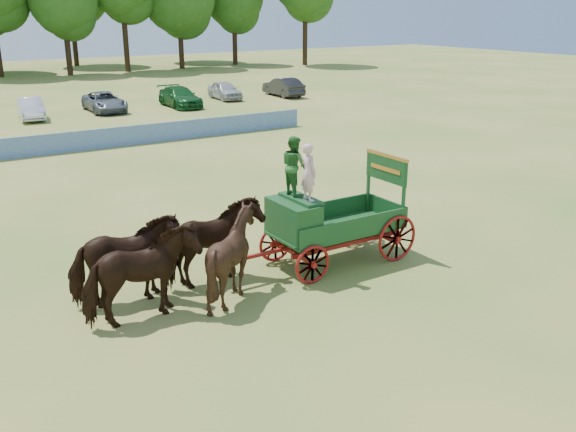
# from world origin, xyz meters

# --- Properties ---
(ground) EXTENTS (160.00, 160.00, 0.00)m
(ground) POSITION_xyz_m (0.00, 0.00, 0.00)
(ground) COLOR #A98E4C
(ground) RESTS_ON ground
(horse_lead_left) EXTENTS (2.78, 1.38, 2.29)m
(horse_lead_left) POSITION_xyz_m (-5.38, -1.73, 1.15)
(horse_lead_left) COLOR black
(horse_lead_left) RESTS_ON ground
(horse_lead_right) EXTENTS (2.84, 1.54, 2.29)m
(horse_lead_right) POSITION_xyz_m (-5.38, -0.63, 1.15)
(horse_lead_right) COLOR black
(horse_lead_right) RESTS_ON ground
(horse_wheel_left) EXTENTS (2.20, 1.98, 2.30)m
(horse_wheel_left) POSITION_xyz_m (-2.98, -1.73, 1.15)
(horse_wheel_left) COLOR black
(horse_wheel_left) RESTS_ON ground
(horse_wheel_right) EXTENTS (2.85, 1.56, 2.29)m
(horse_wheel_right) POSITION_xyz_m (-2.98, -0.63, 1.15)
(horse_wheel_right) COLOR black
(horse_wheel_right) RESTS_ON ground
(farm_dray) EXTENTS (6.00, 2.00, 3.79)m
(farm_dray) POSITION_xyz_m (-0.03, -1.14, 1.68)
(farm_dray) COLOR maroon
(farm_dray) RESTS_ON ground
(sponsor_banner) EXTENTS (26.00, 0.08, 1.05)m
(sponsor_banner) POSITION_xyz_m (-1.00, 18.00, 0.53)
(sponsor_banner) COLOR #1C4A9A
(sponsor_banner) RESTS_ON ground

